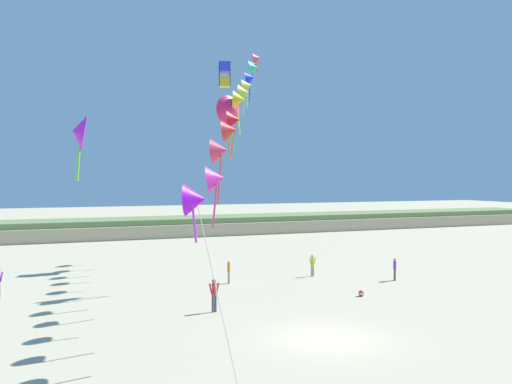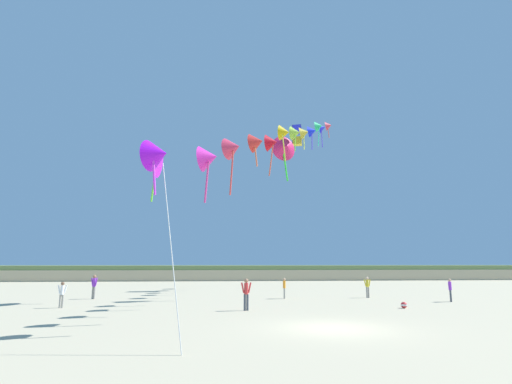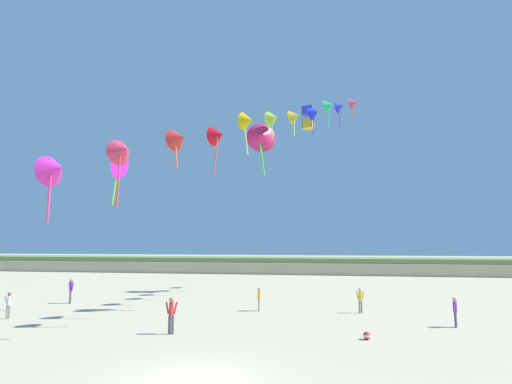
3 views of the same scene
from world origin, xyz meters
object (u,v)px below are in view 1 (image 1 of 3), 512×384
object	(u,v)px
person_near_right	(214,293)
beach_ball	(361,293)
large_kite_low_lead	(79,132)
large_kite_high_solo	(225,75)
person_far_center	(312,264)
person_near_left	(395,267)
large_kite_mid_trail	(231,110)
person_far_left	(229,270)

from	to	relation	value
person_near_right	beach_ball	bearing A→B (deg)	2.41
large_kite_low_lead	large_kite_high_solo	size ratio (longest dim) A/B	1.84
person_near_right	person_far_center	distance (m)	12.14
person_near_left	large_kite_mid_trail	world-z (taller)	large_kite_mid_trail
large_kite_low_lead	beach_ball	world-z (taller)	large_kite_low_lead
person_near_left	large_kite_low_lead	distance (m)	22.39
large_kite_low_lead	large_kite_mid_trail	distance (m)	10.09
person_far_left	large_kite_low_lead	bearing A→B (deg)	-171.22
person_far_center	large_kite_high_solo	distance (m)	18.29
large_kite_high_solo	beach_ball	distance (m)	23.24
large_kite_low_lead	person_near_left	bearing A→B (deg)	-5.00
person_far_center	large_kite_mid_trail	bearing A→B (deg)	-177.81
person_near_left	large_kite_low_lead	bearing A→B (deg)	175.00
person_near_right	person_far_center	size ratio (longest dim) A/B	1.12
person_far_left	person_far_center	distance (m)	6.42
large_kite_mid_trail	person_near_left	bearing A→B (deg)	-17.03
person_far_left	large_kite_high_solo	xyz separation A→B (m)	(3.13, 10.14, 15.06)
person_far_left	large_kite_mid_trail	world-z (taller)	large_kite_mid_trail
person_near_right	large_kite_high_solo	world-z (taller)	large_kite_high_solo
person_far_center	large_kite_low_lead	size ratio (longest dim) A/B	0.40
large_kite_high_solo	person_near_left	bearing A→B (deg)	-59.85
person_near_left	large_kite_mid_trail	size ratio (longest dim) A/B	0.41
large_kite_low_lead	beach_ball	distance (m)	19.00
person_near_left	person_near_right	distance (m)	14.68
person_near_left	person_far_center	world-z (taller)	person_far_center
person_near_left	large_kite_mid_trail	distance (m)	15.48
large_kite_low_lead	large_kite_high_solo	bearing A→B (deg)	42.41
beach_ball	person_near_right	bearing A→B (deg)	-177.59
beach_ball	large_kite_mid_trail	bearing A→B (deg)	130.89
person_near_right	large_kite_low_lead	size ratio (longest dim) A/B	0.45
person_near_left	person_far_left	xyz separation A→B (m)	(-10.92, 3.28, -0.03)
person_far_center	beach_ball	bearing A→B (deg)	-93.29
person_near_right	large_kite_mid_trail	distance (m)	13.19
person_far_left	person_near_left	bearing A→B (deg)	-16.70
large_kite_mid_trail	person_far_left	bearing A→B (deg)	-178.29
person_near_left	person_near_right	size ratio (longest dim) A/B	0.88
person_near_right	large_kite_high_solo	distance (m)	23.67
person_near_right	person_far_center	world-z (taller)	person_near_right
large_kite_low_lead	large_kite_mid_trail	bearing A→B (deg)	8.63
person_near_left	person_near_right	world-z (taller)	person_near_right
person_near_right	person_far_left	xyz separation A→B (m)	(3.25, 7.10, -0.14)
person_far_left	person_near_right	bearing A→B (deg)	-114.63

